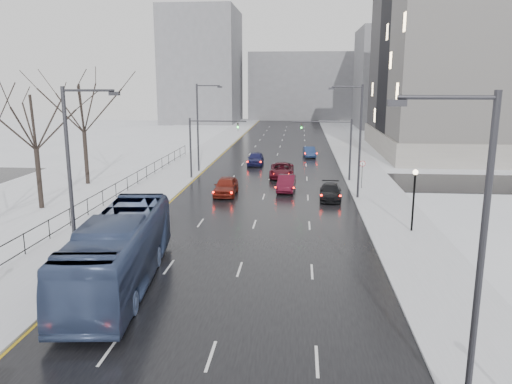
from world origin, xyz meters
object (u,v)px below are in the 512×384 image
(mast_signal_left, at_px, (200,141))
(sedan_right_cross, at_px, (282,170))
(bus, at_px, (120,251))
(streetlight_r_near, at_px, (474,248))
(streetlight_r_mid, at_px, (358,136))
(sedan_right_far, at_px, (330,192))
(sedan_right_distant, at_px, (309,152))
(lamppost_r_mid, at_px, (414,191))
(tree_park_e, at_px, (88,185))
(no_uturn_sign, at_px, (362,166))
(sedan_right_near, at_px, (286,183))
(sedan_center_near, at_px, (226,186))
(streetlight_l_far, at_px, (200,123))
(sedan_center_far, at_px, (256,159))
(tree_park_d, at_px, (42,209))
(streetlight_l_near, at_px, (74,175))
(mast_signal_right, at_px, (340,142))

(mast_signal_left, distance_m, sedan_right_cross, 9.36)
(bus, bearing_deg, streetlight_r_near, -39.94)
(streetlight_r_mid, distance_m, sedan_right_far, 5.40)
(sedan_right_cross, bearing_deg, sedan_right_distant, 77.75)
(streetlight_r_near, height_order, lamppost_r_mid, streetlight_r_near)
(mast_signal_left, xyz_separation_m, sedan_right_far, (13.29, -8.44, -3.40))
(tree_park_e, relative_size, no_uturn_sign, 5.00)
(tree_park_e, bearing_deg, sedan_right_near, -3.73)
(sedan_center_near, bearing_deg, sedan_right_far, -5.84)
(streetlight_r_near, relative_size, bus, 0.76)
(streetlight_l_far, distance_m, sedan_right_cross, 10.85)
(sedan_right_near, xyz_separation_m, sedan_right_distant, (2.53, 22.37, -0.05))
(bus, distance_m, sedan_center_near, 21.21)
(no_uturn_sign, bearing_deg, sedan_right_far, -126.04)
(bus, bearing_deg, sedan_center_far, 78.78)
(streetlight_l_far, distance_m, sedan_right_near, 14.59)
(tree_park_d, bearing_deg, streetlight_l_near, -55.47)
(tree_park_e, xyz_separation_m, streetlight_r_near, (26.37, -34.00, 5.62))
(streetlight_r_mid, distance_m, sedan_right_cross, 12.79)
(streetlight_r_near, xyz_separation_m, mast_signal_right, (-0.84, 38.00, -1.51))
(sedan_center_far, bearing_deg, no_uturn_sign, -50.37)
(mast_signal_right, bearing_deg, tree_park_d, -150.88)
(streetlight_r_mid, bearing_deg, sedan_center_near, 177.98)
(no_uturn_sign, bearing_deg, sedan_right_near, -169.68)
(sedan_center_far, distance_m, sedan_right_distant, 10.11)
(tree_park_e, height_order, streetlight_l_far, streetlight_l_far)
(bus, bearing_deg, sedan_right_far, 53.79)
(streetlight_r_mid, distance_m, sedan_center_far, 21.03)
(streetlight_l_far, bearing_deg, sedan_right_near, -42.58)
(sedan_right_distant, bearing_deg, sedan_right_cross, -107.34)
(streetlight_l_near, height_order, sedan_right_far, streetlight_l_near)
(tree_park_d, distance_m, lamppost_r_mid, 29.23)
(bus, xyz_separation_m, sedan_center_far, (3.45, 38.24, -1.02))
(mast_signal_right, distance_m, bus, 31.58)
(lamppost_r_mid, xyz_separation_m, mast_signal_right, (-3.67, 18.00, 1.16))
(tree_park_d, bearing_deg, no_uturn_sign, 20.32)
(sedan_right_near, relative_size, sedan_center_far, 0.96)
(mast_signal_right, height_order, sedan_right_far, mast_signal_right)
(mast_signal_right, relative_size, no_uturn_sign, 2.41)
(streetlight_l_far, height_order, sedan_right_near, streetlight_l_far)
(sedan_right_cross, xyz_separation_m, sedan_center_far, (-3.59, 7.94, 0.04))
(lamppost_r_mid, bearing_deg, streetlight_r_near, -98.06)
(streetlight_r_near, xyz_separation_m, sedan_center_near, (-11.67, 30.41, -4.74))
(no_uturn_sign, bearing_deg, sedan_center_near, -164.22)
(no_uturn_sign, relative_size, sedan_right_distant, 0.64)
(streetlight_r_near, distance_m, streetlight_l_near, 19.15)
(mast_signal_right, bearing_deg, sedan_right_near, -135.22)
(tree_park_d, xyz_separation_m, sedan_center_far, (15.48, 23.59, 0.84))
(streetlight_r_mid, bearing_deg, sedan_right_near, 156.57)
(sedan_center_near, bearing_deg, mast_signal_right, 34.35)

